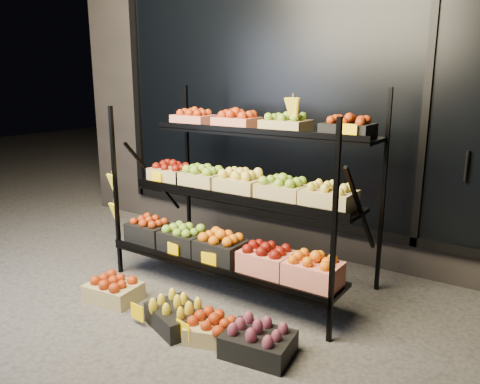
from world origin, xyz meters
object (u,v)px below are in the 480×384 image
Objects in this scene: floor_crate_left at (114,289)px; floor_crate_midleft at (176,314)px; floor_crate_midright at (212,328)px; display_rack at (238,195)px.

floor_crate_left is 0.87× the size of floor_crate_midleft.
floor_crate_left is at bearing -161.74° from floor_crate_midleft.
display_rack is at bearing 95.21° from floor_crate_midright.
floor_crate_midleft is (0.06, -0.86, -0.69)m from display_rack.
display_rack is 5.32× the size of floor_crate_midright.
display_rack is at bearing 46.04° from floor_crate_left.
display_rack is 1.10m from floor_crate_midleft.
floor_crate_midleft is 1.22× the size of floor_crate_midright.
floor_crate_left reaches higher than floor_crate_midright.
floor_crate_midleft reaches higher than floor_crate_left.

